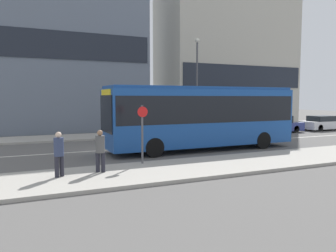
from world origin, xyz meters
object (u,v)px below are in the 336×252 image
(city_bus, at_px, (202,114))
(parked_car_1, at_px, (323,123))
(bus_stop_sign, at_px, (142,129))
(pedestrian_near_stop, at_px, (59,152))
(pedestrian_down_pavement, at_px, (100,149))
(parked_car_0, at_px, (276,125))
(street_lamp, at_px, (197,76))

(city_bus, relative_size, parked_car_1, 2.61)
(city_bus, xyz_separation_m, bus_stop_sign, (-4.56, -2.96, -0.43))
(pedestrian_near_stop, relative_size, pedestrian_down_pavement, 1.00)
(parked_car_0, distance_m, pedestrian_near_stop, 20.45)
(parked_car_0, relative_size, street_lamp, 0.62)
(parked_car_1, bearing_deg, pedestrian_near_stop, -158.58)
(pedestrian_near_stop, bearing_deg, pedestrian_down_pavement, -23.49)
(bus_stop_sign, bearing_deg, street_lamp, 50.91)
(city_bus, height_order, pedestrian_near_stop, city_bus)
(pedestrian_down_pavement, bearing_deg, street_lamp, -110.26)
(parked_car_1, relative_size, bus_stop_sign, 1.68)
(bus_stop_sign, bearing_deg, parked_car_0, 29.30)
(pedestrian_near_stop, bearing_deg, city_bus, -1.81)
(pedestrian_near_stop, distance_m, street_lamp, 16.66)
(parked_car_1, bearing_deg, parked_car_0, 179.48)
(parked_car_0, height_order, parked_car_1, parked_car_0)
(parked_car_0, xyz_separation_m, pedestrian_down_pavement, (-16.74, -9.19, 0.36))
(pedestrian_near_stop, bearing_deg, bus_stop_sign, -11.62)
(parked_car_1, height_order, street_lamp, street_lamp)
(parked_car_0, bearing_deg, bus_stop_sign, -150.70)
(pedestrian_down_pavement, xyz_separation_m, street_lamp, (10.28, 11.13, 3.63))
(parked_car_0, distance_m, street_lamp, 7.83)
(bus_stop_sign, xyz_separation_m, street_lamp, (8.30, 10.21, 3.08))
(parked_car_0, xyz_separation_m, bus_stop_sign, (-14.75, -8.28, 0.91))
(parked_car_1, height_order, pedestrian_near_stop, pedestrian_near_stop)
(city_bus, height_order, pedestrian_down_pavement, city_bus)
(parked_car_1, distance_m, street_lamp, 12.69)
(pedestrian_near_stop, bearing_deg, parked_car_0, -1.24)
(parked_car_1, distance_m, pedestrian_down_pavement, 23.97)
(street_lamp, bearing_deg, pedestrian_down_pavement, -132.73)
(city_bus, bearing_deg, parked_car_0, 27.72)
(city_bus, bearing_deg, parked_car_1, 18.82)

